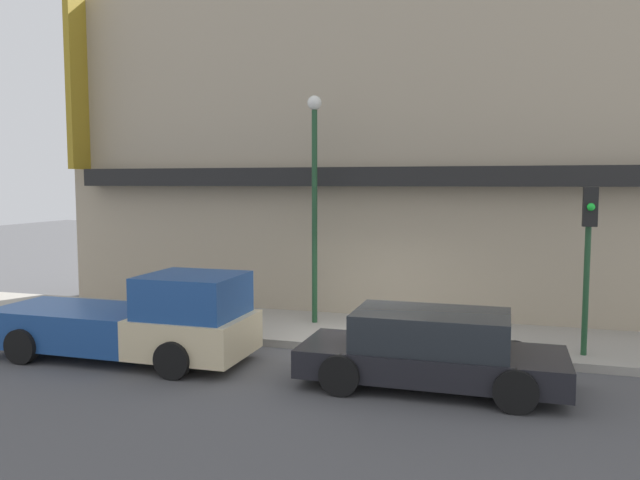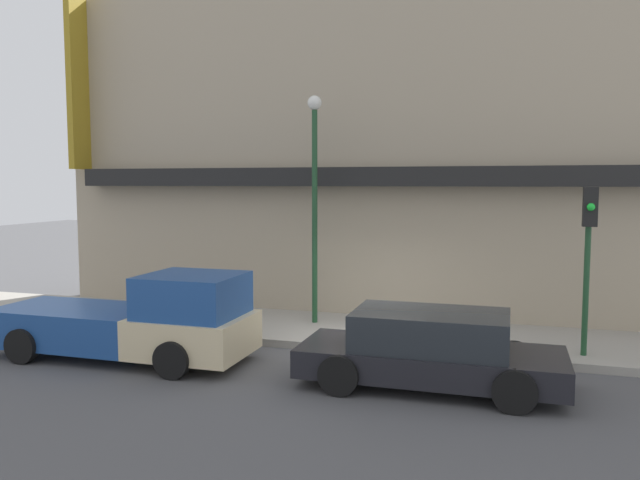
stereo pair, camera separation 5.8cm
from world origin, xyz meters
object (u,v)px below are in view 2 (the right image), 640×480
Objects in this scene: fire_hydrant at (367,327)px; pickup_truck at (138,321)px; traffic_light at (588,240)px; street_lamp at (315,183)px; parked_car at (430,350)px.

pickup_truck is at bearing -154.73° from fire_hydrant.
fire_hydrant is 0.21× the size of traffic_light.
street_lamp is at bearing 51.99° from pickup_truck.
street_lamp reaches higher than traffic_light.
pickup_truck is at bearing -165.26° from traffic_light.
traffic_light is (6.29, -1.38, -1.16)m from street_lamp.
pickup_truck is 7.60× the size of fire_hydrant.
parked_car is 1.37× the size of traffic_light.
street_lamp is 6.54m from traffic_light.
street_lamp reaches higher than fire_hydrant.
street_lamp is at bearing 167.62° from traffic_light.
traffic_light reaches higher than fire_hydrant.
traffic_light is (4.55, 0.26, 2.04)m from fire_hydrant.
fire_hydrant is at bearing 23.45° from pickup_truck.
pickup_truck is 4.97m from fire_hydrant.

